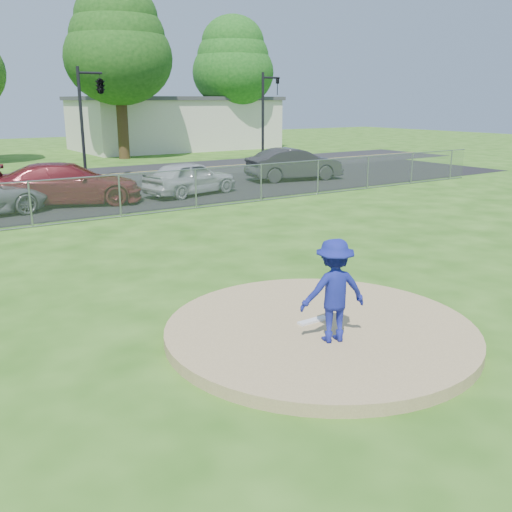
{
  "coord_description": "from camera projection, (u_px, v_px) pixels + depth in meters",
  "views": [
    {
      "loc": [
        -6.1,
        -7.04,
        3.98
      ],
      "look_at": [
        0.0,
        2.0,
        1.0
      ],
      "focal_mm": 40.0,
      "sensor_mm": 36.0,
      "label": 1
    }
  ],
  "objects": [
    {
      "name": "chain_link_fence",
      "position": [
        92.0,
        199.0,
        19.37
      ],
      "size": [
        40.0,
        0.06,
        1.5
      ],
      "primitive_type": "cube",
      "color": "gray",
      "rests_on": "ground"
    },
    {
      "name": "parking_lot",
      "position": [
        57.0,
        202.0,
        23.16
      ],
      "size": [
        50.0,
        8.0,
        0.01
      ],
      "primitive_type": "cube",
      "color": "black",
      "rests_on": "ground"
    },
    {
      "name": "traffic_signal_right",
      "position": [
        266.0,
        111.0,
        34.36
      ],
      "size": [
        1.28,
        0.2,
        5.6
      ],
      "color": "black",
      "rests_on": "ground"
    },
    {
      "name": "parked_car_darkred",
      "position": [
        68.0,
        184.0,
        22.39
      ],
      "size": [
        6.05,
        3.96,
        1.63
      ],
      "primitive_type": "imported",
      "rotation": [
        0.0,
        0.0,
        1.25
      ],
      "color": "maroon",
      "rests_on": "parking_lot"
    },
    {
      "name": "traffic_signal_center",
      "position": [
        98.0,
        88.0,
        28.49
      ],
      "size": [
        1.42,
        2.48,
        5.6
      ],
      "color": "black",
      "rests_on": "ground"
    },
    {
      "name": "commercial_building",
      "position": [
        175.0,
        123.0,
        48.42
      ],
      "size": [
        16.4,
        9.4,
        4.3
      ],
      "color": "beige",
      "rests_on": "ground"
    },
    {
      "name": "ground",
      "position": [
        114.0,
        231.0,
        17.97
      ],
      "size": [
        120.0,
        120.0,
        0.0
      ],
      "primitive_type": "plane",
      "color": "#275813",
      "rests_on": "ground"
    },
    {
      "name": "pitchers_mound",
      "position": [
        320.0,
        331.0,
        9.94
      ],
      "size": [
        5.4,
        5.4,
        0.2
      ],
      "primitive_type": "cylinder",
      "color": "#A38859",
      "rests_on": "ground"
    },
    {
      "name": "pitching_rubber",
      "position": [
        313.0,
        321.0,
        10.07
      ],
      "size": [
        0.6,
        0.15,
        0.04
      ],
      "primitive_type": "cube",
      "color": "white",
      "rests_on": "pitchers_mound"
    },
    {
      "name": "tree_right",
      "position": [
        118.0,
        44.0,
        38.4
      ],
      "size": [
        7.28,
        7.28,
        11.63
      ],
      "color": "#372614",
      "rests_on": "ground"
    },
    {
      "name": "pitcher",
      "position": [
        334.0,
        291.0,
        9.1
      ],
      "size": [
        1.23,
        0.93,
        1.69
      ],
      "primitive_type": "imported",
      "rotation": [
        0.0,
        0.0,
        2.84
      ],
      "color": "navy",
      "rests_on": "pitchers_mound"
    },
    {
      "name": "parked_car_charcoal",
      "position": [
        294.0,
        164.0,
        29.33
      ],
      "size": [
        5.15,
        2.61,
        1.62
      ],
      "primitive_type": "imported",
      "rotation": [
        0.0,
        0.0,
        1.38
      ],
      "color": "#2A2A2D",
      "rests_on": "parking_lot"
    },
    {
      "name": "parked_car_pearl",
      "position": [
        190.0,
        178.0,
        24.73
      ],
      "size": [
        4.6,
        2.66,
        1.47
      ],
      "primitive_type": "imported",
      "rotation": [
        0.0,
        0.0,
        1.8
      ],
      "color": "#B5B7B9",
      "rests_on": "parking_lot"
    },
    {
      "name": "street",
      "position": [
        16.0,
        181.0,
        29.16
      ],
      "size": [
        60.0,
        7.0,
        0.01
      ],
      "primitive_type": "cube",
      "color": "black",
      "rests_on": "ground"
    },
    {
      "name": "tree_far_right",
      "position": [
        233.0,
        62.0,
        46.89
      ],
      "size": [
        6.72,
        6.72,
        10.74
      ],
      "color": "#352213",
      "rests_on": "ground"
    }
  ]
}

